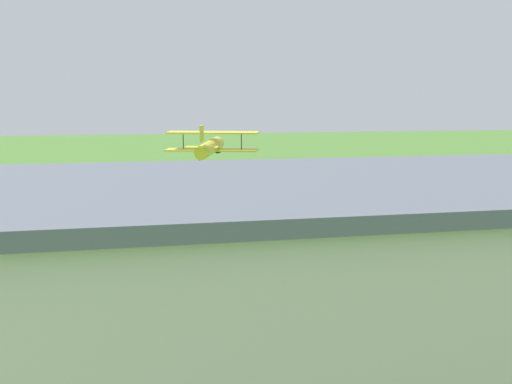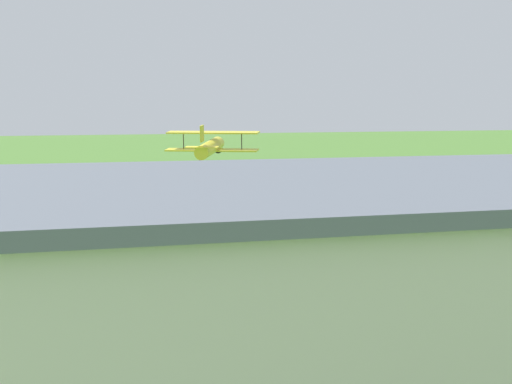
{
  "view_description": "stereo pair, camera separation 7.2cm",
  "coord_description": "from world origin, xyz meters",
  "px_view_note": "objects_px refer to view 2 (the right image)",
  "views": [
    {
      "loc": [
        10.92,
        59.32,
        9.54
      ],
      "look_at": [
        -4.82,
        11.71,
        4.02
      ],
      "focal_mm": 55.43,
      "sensor_mm": 36.0,
      "label": 1
    },
    {
      "loc": [
        10.85,
        59.34,
        9.54
      ],
      "look_at": [
        -4.82,
        11.71,
        4.02
      ],
      "focal_mm": 55.43,
      "sensor_mm": 36.0,
      "label": 2
    }
  ],
  "objects_px": {
    "biplane": "(211,146)",
    "person_at_fence_line": "(20,304)",
    "person_walking_on_apron": "(451,272)",
    "hangar": "(504,301)"
  },
  "relations": [
    {
      "from": "biplane",
      "to": "hangar",
      "type": "bearing_deg",
      "value": 86.29
    },
    {
      "from": "biplane",
      "to": "person_walking_on_apron",
      "type": "height_order",
      "value": "biplane"
    },
    {
      "from": "hangar",
      "to": "biplane",
      "type": "relative_size",
      "value": 4.02
    },
    {
      "from": "biplane",
      "to": "person_at_fence_line",
      "type": "bearing_deg",
      "value": 60.02
    },
    {
      "from": "hangar",
      "to": "person_walking_on_apron",
      "type": "bearing_deg",
      "value": -117.57
    },
    {
      "from": "person_walking_on_apron",
      "to": "person_at_fence_line",
      "type": "bearing_deg",
      "value": 0.67
    },
    {
      "from": "hangar",
      "to": "person_walking_on_apron",
      "type": "distance_m",
      "value": 18.73
    },
    {
      "from": "person_walking_on_apron",
      "to": "person_at_fence_line",
      "type": "xyz_separation_m",
      "value": [
        21.84,
        0.25,
        0.09
      ]
    },
    {
      "from": "biplane",
      "to": "person_at_fence_line",
      "type": "height_order",
      "value": "biplane"
    },
    {
      "from": "person_at_fence_line",
      "to": "biplane",
      "type": "bearing_deg",
      "value": -119.98
    }
  ]
}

